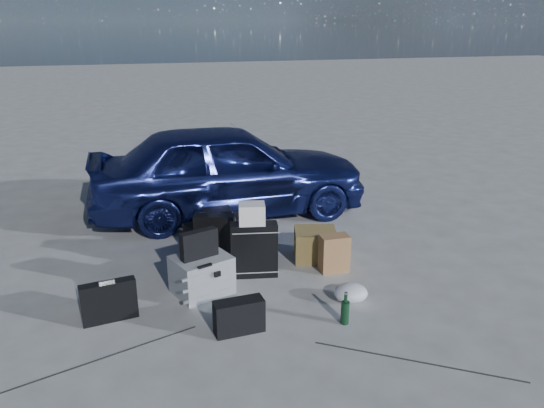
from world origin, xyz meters
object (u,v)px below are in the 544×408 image
(pelican_case, at_px, (202,274))
(suitcase_left, at_px, (215,239))
(car, at_px, (228,169))
(briefcase, at_px, (109,301))
(cardboard_box, at_px, (315,245))
(suitcase_right, at_px, (254,250))
(green_bottle, at_px, (345,309))
(duffel_bag, at_px, (215,234))

(pelican_case, xyz_separation_m, suitcase_left, (0.24, 0.60, 0.09))
(car, distance_m, pelican_case, 2.28)
(car, height_order, briefcase, car)
(cardboard_box, bearing_deg, car, 109.07)
(briefcase, height_order, suitcase_right, suitcase_right)
(cardboard_box, bearing_deg, green_bottle, -99.68)
(pelican_case, bearing_deg, car, 51.29)
(car, height_order, suitcase_left, car)
(car, bearing_deg, green_bottle, -172.39)
(suitcase_right, xyz_separation_m, cardboard_box, (0.74, 0.20, -0.12))
(suitcase_right, bearing_deg, briefcase, -150.28)
(car, bearing_deg, suitcase_right, 176.21)
(briefcase, distance_m, green_bottle, 2.04)
(duffel_bag, bearing_deg, suitcase_left, -124.16)
(suitcase_left, xyz_separation_m, duffel_bag, (0.08, 0.40, -0.11))
(briefcase, bearing_deg, car, 48.48)
(briefcase, distance_m, duffel_bag, 1.74)
(suitcase_left, bearing_deg, pelican_case, -93.15)
(green_bottle, bearing_deg, suitcase_left, 119.28)
(car, distance_m, suitcase_right, 1.95)
(suitcase_right, xyz_separation_m, duffel_bag, (-0.25, 0.79, -0.11))
(briefcase, relative_size, duffel_bag, 0.69)
(car, xyz_separation_m, briefcase, (-1.57, -2.40, -0.43))
(cardboard_box, bearing_deg, duffel_bag, 149.12)
(duffel_bag, height_order, cardboard_box, duffel_bag)
(pelican_case, distance_m, briefcase, 0.90)
(briefcase, xyz_separation_m, suitcase_right, (1.42, 0.48, 0.10))
(green_bottle, bearing_deg, suitcase_right, 114.95)
(cardboard_box, relative_size, green_bottle, 1.56)
(suitcase_left, relative_size, cardboard_box, 1.25)
(car, height_order, green_bottle, car)
(suitcase_left, bearing_deg, suitcase_right, -31.20)
(briefcase, bearing_deg, cardboard_box, 9.32)
(pelican_case, height_order, suitcase_right, suitcase_right)
(car, relative_size, pelican_case, 7.07)
(suitcase_left, height_order, duffel_bag, suitcase_left)
(pelican_case, bearing_deg, suitcase_left, 47.84)
(suitcase_right, bearing_deg, suitcase_left, 140.68)
(pelican_case, distance_m, suitcase_right, 0.61)
(pelican_case, relative_size, duffel_bag, 0.75)
(briefcase, relative_size, green_bottle, 1.65)
(suitcase_right, height_order, green_bottle, suitcase_right)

